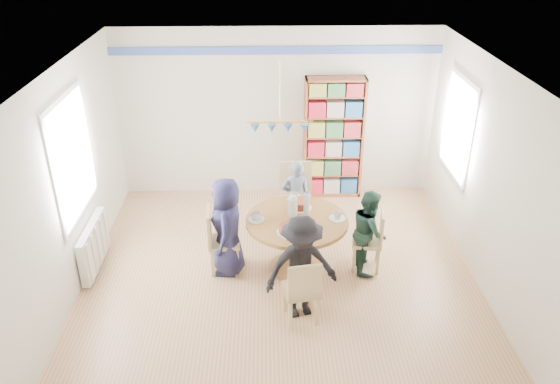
{
  "coord_description": "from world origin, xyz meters",
  "views": [
    {
      "loc": [
        -0.16,
        -5.7,
        4.24
      ],
      "look_at": [
        0.0,
        0.4,
        1.05
      ],
      "focal_mm": 35.0,
      "sensor_mm": 36.0,
      "label": 1
    }
  ],
  "objects_px": {
    "chair_right": "(373,237)",
    "chair_near": "(302,289)",
    "radiator": "(94,246)",
    "person_far": "(295,198)",
    "chair_far": "(296,195)",
    "person_right": "(369,231)",
    "person_near": "(301,268)",
    "bookshelf": "(333,139)",
    "person_left": "(227,227)",
    "dining_table": "(297,232)",
    "chair_left": "(218,237)"
  },
  "relations": [
    {
      "from": "chair_far",
      "to": "chair_near",
      "type": "xyz_separation_m",
      "value": [
        -0.03,
        -2.05,
        -0.11
      ]
    },
    {
      "from": "chair_right",
      "to": "person_right",
      "type": "bearing_deg",
      "value": -168.67
    },
    {
      "from": "chair_far",
      "to": "chair_near",
      "type": "bearing_deg",
      "value": -90.91
    },
    {
      "from": "chair_right",
      "to": "person_left",
      "type": "xyz_separation_m",
      "value": [
        -1.87,
        -0.01,
        0.19
      ]
    },
    {
      "from": "person_far",
      "to": "dining_table",
      "type": "bearing_deg",
      "value": 77.25
    },
    {
      "from": "chair_right",
      "to": "chair_near",
      "type": "xyz_separation_m",
      "value": [
        -0.98,
        -1.06,
        0.0
      ]
    },
    {
      "from": "chair_far",
      "to": "person_left",
      "type": "bearing_deg",
      "value": -132.62
    },
    {
      "from": "person_near",
      "to": "bookshelf",
      "type": "relative_size",
      "value": 0.65
    },
    {
      "from": "dining_table",
      "to": "person_near",
      "type": "distance_m",
      "value": 0.9
    },
    {
      "from": "chair_left",
      "to": "person_far",
      "type": "xyz_separation_m",
      "value": [
        1.04,
        0.9,
        0.08
      ]
    },
    {
      "from": "chair_far",
      "to": "bookshelf",
      "type": "height_order",
      "value": "bookshelf"
    },
    {
      "from": "chair_left",
      "to": "person_right",
      "type": "xyz_separation_m",
      "value": [
        1.94,
        -0.02,
        0.08
      ]
    },
    {
      "from": "chair_far",
      "to": "dining_table",
      "type": "bearing_deg",
      "value": -92.37
    },
    {
      "from": "person_left",
      "to": "dining_table",
      "type": "bearing_deg",
      "value": 93.31
    },
    {
      "from": "person_right",
      "to": "person_far",
      "type": "bearing_deg",
      "value": 47.53
    },
    {
      "from": "chair_right",
      "to": "person_near",
      "type": "height_order",
      "value": "person_near"
    },
    {
      "from": "chair_left",
      "to": "person_far",
      "type": "distance_m",
      "value": 1.37
    },
    {
      "from": "chair_far",
      "to": "chair_near",
      "type": "relative_size",
      "value": 1.23
    },
    {
      "from": "dining_table",
      "to": "person_left",
      "type": "distance_m",
      "value": 0.89
    },
    {
      "from": "radiator",
      "to": "chair_right",
      "type": "bearing_deg",
      "value": -1.21
    },
    {
      "from": "chair_right",
      "to": "chair_left",
      "type": "bearing_deg",
      "value": 179.64
    },
    {
      "from": "radiator",
      "to": "dining_table",
      "type": "xyz_separation_m",
      "value": [
        2.63,
        -0.08,
        0.21
      ]
    },
    {
      "from": "chair_right",
      "to": "person_left",
      "type": "height_order",
      "value": "person_left"
    },
    {
      "from": "chair_near",
      "to": "bookshelf",
      "type": "relative_size",
      "value": 0.43
    },
    {
      "from": "person_left",
      "to": "person_right",
      "type": "relative_size",
      "value": 1.16
    },
    {
      "from": "chair_right",
      "to": "chair_far",
      "type": "distance_m",
      "value": 1.38
    },
    {
      "from": "chair_left",
      "to": "person_far",
      "type": "bearing_deg",
      "value": 40.75
    },
    {
      "from": "chair_left",
      "to": "chair_near",
      "type": "distance_m",
      "value": 1.48
    },
    {
      "from": "chair_near",
      "to": "chair_right",
      "type": "bearing_deg",
      "value": 47.25
    },
    {
      "from": "chair_right",
      "to": "chair_near",
      "type": "bearing_deg",
      "value": -132.75
    },
    {
      "from": "person_left",
      "to": "bookshelf",
      "type": "xyz_separation_m",
      "value": [
        1.57,
        2.13,
        0.31
      ]
    },
    {
      "from": "radiator",
      "to": "chair_far",
      "type": "bearing_deg",
      "value": 18.99
    },
    {
      "from": "person_far",
      "to": "person_left",
      "type": "bearing_deg",
      "value": 34.32
    },
    {
      "from": "bookshelf",
      "to": "chair_near",
      "type": "bearing_deg",
      "value": -102.14
    },
    {
      "from": "person_right",
      "to": "bookshelf",
      "type": "xyz_separation_m",
      "value": [
        -0.24,
        2.13,
        0.4
      ]
    },
    {
      "from": "radiator",
      "to": "person_near",
      "type": "bearing_deg",
      "value": -20.33
    },
    {
      "from": "person_far",
      "to": "chair_near",
      "type": "bearing_deg",
      "value": 78.55
    },
    {
      "from": "chair_far",
      "to": "chair_near",
      "type": "distance_m",
      "value": 2.06
    },
    {
      "from": "radiator",
      "to": "person_far",
      "type": "relative_size",
      "value": 0.87
    },
    {
      "from": "person_left",
      "to": "bookshelf",
      "type": "relative_size",
      "value": 0.67
    },
    {
      "from": "chair_right",
      "to": "person_near",
      "type": "xyz_separation_m",
      "value": [
        -0.98,
        -0.9,
        0.18
      ]
    },
    {
      "from": "radiator",
      "to": "person_far",
      "type": "xyz_separation_m",
      "value": [
        2.66,
        0.83,
        0.22
      ]
    },
    {
      "from": "chair_right",
      "to": "person_right",
      "type": "distance_m",
      "value": 0.12
    },
    {
      "from": "chair_left",
      "to": "chair_right",
      "type": "xyz_separation_m",
      "value": [
        1.99,
        -0.01,
        -0.02
      ]
    },
    {
      "from": "chair_near",
      "to": "person_far",
      "type": "height_order",
      "value": "person_far"
    },
    {
      "from": "radiator",
      "to": "chair_near",
      "type": "bearing_deg",
      "value": -23.31
    },
    {
      "from": "chair_far",
      "to": "person_right",
      "type": "bearing_deg",
      "value": -48.59
    },
    {
      "from": "radiator",
      "to": "bookshelf",
      "type": "xyz_separation_m",
      "value": [
        3.32,
        2.04,
        0.62
      ]
    },
    {
      "from": "chair_right",
      "to": "chair_far",
      "type": "xyz_separation_m",
      "value": [
        -0.95,
        0.99,
        0.11
      ]
    },
    {
      "from": "person_far",
      "to": "chair_right",
      "type": "bearing_deg",
      "value": 125.7
    }
  ]
}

